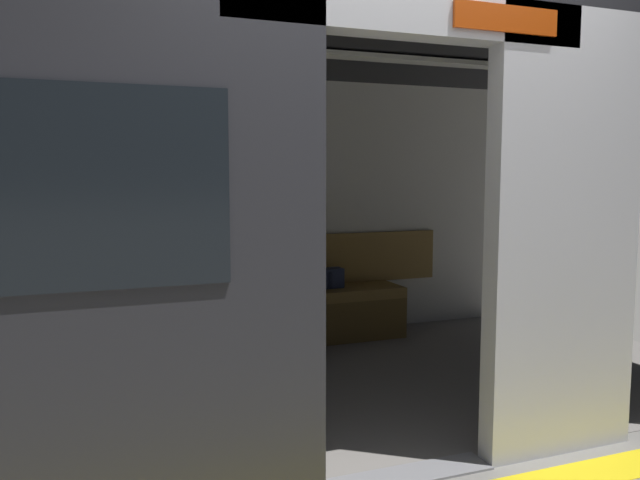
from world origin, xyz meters
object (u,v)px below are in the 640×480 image
at_px(person_seated, 291,267).
at_px(grab_pole_door, 295,238).
at_px(train_car, 303,153).
at_px(handbag, 328,278).
at_px(bench_seat, 262,307).
at_px(book, 237,294).

distance_m(person_seated, grab_pole_door, 2.02).
distance_m(train_car, handbag, 1.74).
relative_size(bench_seat, person_seated, 2.14).
bearing_deg(train_car, person_seated, -104.46).
xyz_separation_m(book, grab_pole_door, (0.18, 1.96, 0.65)).
distance_m(train_car, bench_seat, 1.68).
bearing_deg(person_seated, train_car, 75.54).
height_order(person_seated, handbag, person_seated).
relative_size(handbag, book, 1.18).
height_order(train_car, grab_pole_door, train_car).
height_order(bench_seat, grab_pole_door, grab_pole_door).
bearing_deg(train_car, handbag, -118.46).
relative_size(book, grab_pole_door, 0.10).
relative_size(person_seated, grab_pole_door, 0.53).
bearing_deg(bench_seat, train_car, 87.44).
xyz_separation_m(train_car, grab_pole_door, (0.33, 0.79, -0.46)).
bearing_deg(train_car, grab_pole_door, 67.32).
xyz_separation_m(bench_seat, grab_pole_door, (0.38, 1.93, 0.77)).
bearing_deg(grab_pole_door, train_car, -112.68).
height_order(book, grab_pole_door, grab_pole_door).
bearing_deg(book, handbag, 160.95).
relative_size(train_car, bench_seat, 2.54).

